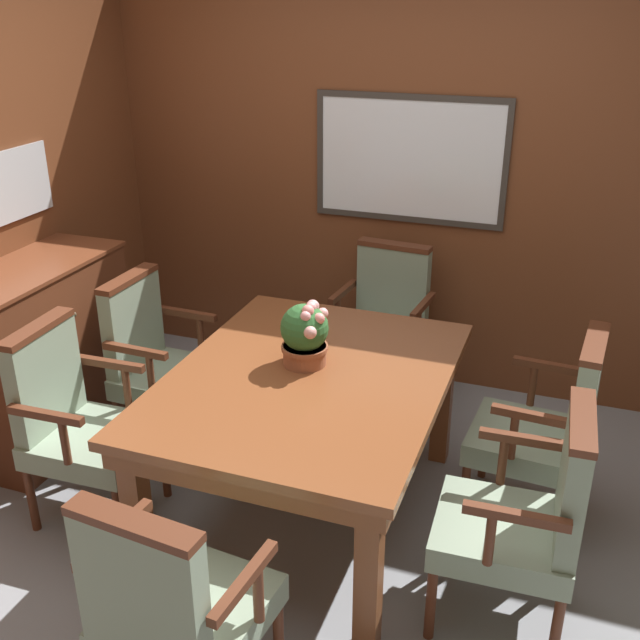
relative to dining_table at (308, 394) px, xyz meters
name	(u,v)px	position (x,y,z in m)	size (l,w,h in m)	color
ground_plane	(293,531)	(-0.03, -0.15, -0.65)	(14.00, 14.00, 0.00)	gray
wall_back	(398,185)	(-0.03, 1.57, 0.57)	(7.20, 0.08, 2.45)	brown
dining_table	(308,394)	(0.00, 0.00, 0.00)	(1.18, 1.55, 0.75)	brown
chair_left_far	(158,359)	(-0.98, 0.33, -0.15)	(0.53, 0.54, 0.95)	#562B19
chair_head_near	(173,607)	(-0.02, -1.17, -0.15)	(0.56, 0.56, 0.95)	#562B19
chair_right_far	(549,425)	(1.02, 0.36, -0.15)	(0.55, 0.55, 0.95)	#562B19
chair_right_near	(528,514)	(1.00, -0.32, -0.15)	(0.54, 0.54, 0.95)	#562B19
chair_head_far	(384,322)	(0.02, 1.19, -0.15)	(0.56, 0.56, 0.95)	#562B19
chair_left_near	(77,419)	(-1.01, -0.33, -0.15)	(0.54, 0.54, 0.95)	#562B19
potted_plant	(305,334)	(-0.05, 0.10, 0.24)	(0.22, 0.22, 0.30)	#9E5638
sideboard_cabinet	(44,354)	(-1.58, 0.16, -0.15)	(0.48, 1.03, 1.01)	brown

